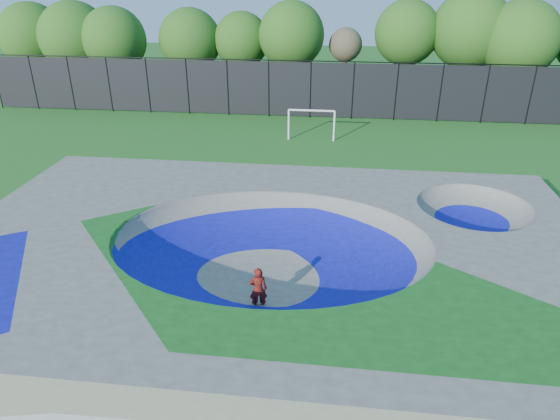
# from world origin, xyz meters

# --- Properties ---
(ground) EXTENTS (120.00, 120.00, 0.00)m
(ground) POSITION_xyz_m (0.00, 0.00, 0.00)
(ground) COLOR #1D5918
(ground) RESTS_ON ground
(skate_deck) EXTENTS (22.00, 14.00, 1.50)m
(skate_deck) POSITION_xyz_m (0.00, 0.00, 0.75)
(skate_deck) COLOR gray
(skate_deck) RESTS_ON ground
(skater) EXTENTS (0.63, 0.48, 1.54)m
(skater) POSITION_xyz_m (-0.11, -2.03, 0.77)
(skater) COLOR #B61D0E
(skater) RESTS_ON ground
(skateboard) EXTENTS (0.81, 0.44, 0.05)m
(skateboard) POSITION_xyz_m (-0.11, -2.03, 0.03)
(skateboard) COLOR black
(skateboard) RESTS_ON ground
(soccer_goal) EXTENTS (2.96, 0.12, 1.95)m
(soccer_goal) POSITION_xyz_m (0.42, 15.63, 1.35)
(soccer_goal) COLOR white
(soccer_goal) RESTS_ON ground
(fence) EXTENTS (48.09, 0.09, 4.04)m
(fence) POSITION_xyz_m (0.00, 21.00, 2.10)
(fence) COLOR black
(fence) RESTS_ON ground
(treeline) EXTENTS (52.97, 7.29, 8.56)m
(treeline) POSITION_xyz_m (-1.76, 25.95, 4.96)
(treeline) COLOR #4A3825
(treeline) RESTS_ON ground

